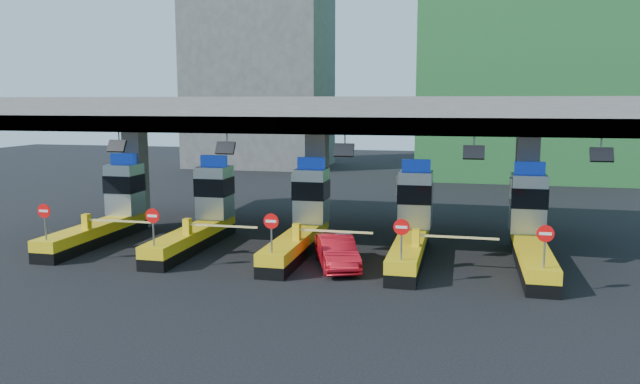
# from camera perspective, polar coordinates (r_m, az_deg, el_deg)

# --- Properties ---
(ground) EXTENTS (120.00, 120.00, 0.00)m
(ground) POSITION_cam_1_polar(r_m,az_deg,el_deg) (28.87, -1.65, -5.36)
(ground) COLOR black
(ground) RESTS_ON ground
(toll_canopy) EXTENTS (28.00, 12.09, 7.00)m
(toll_canopy) POSITION_cam_1_polar(r_m,az_deg,el_deg) (30.84, -0.33, 7.03)
(toll_canopy) COLOR slate
(toll_canopy) RESTS_ON ground
(toll_lane_far_left) EXTENTS (4.43, 8.00, 4.16)m
(toll_lane_far_left) POSITION_cam_1_polar(r_m,az_deg,el_deg) (32.78, -18.69, -1.66)
(toll_lane_far_left) COLOR black
(toll_lane_far_left) RESTS_ON ground
(toll_lane_left) EXTENTS (4.43, 8.00, 4.16)m
(toll_lane_left) POSITION_cam_1_polar(r_m,az_deg,el_deg) (30.46, -10.66, -2.09)
(toll_lane_left) COLOR black
(toll_lane_left) RESTS_ON ground
(toll_lane_center) EXTENTS (4.43, 8.00, 4.16)m
(toll_lane_center) POSITION_cam_1_polar(r_m,az_deg,el_deg) (28.83, -1.52, -2.54)
(toll_lane_center) COLOR black
(toll_lane_center) RESTS_ON ground
(toll_lane_right) EXTENTS (4.43, 8.00, 4.16)m
(toll_lane_right) POSITION_cam_1_polar(r_m,az_deg,el_deg) (28.01, 8.44, -2.95)
(toll_lane_right) COLOR black
(toll_lane_right) RESTS_ON ground
(toll_lane_far_right) EXTENTS (4.43, 8.00, 4.16)m
(toll_lane_far_right) POSITION_cam_1_polar(r_m,az_deg,el_deg) (28.07, 18.68, -3.28)
(toll_lane_far_right) COLOR black
(toll_lane_far_right) RESTS_ON ground
(bg_building_scaffold) EXTENTS (18.00, 12.00, 28.00)m
(bg_building_scaffold) POSITION_cam_1_polar(r_m,az_deg,el_deg) (59.75, 18.29, 14.80)
(bg_building_scaffold) COLOR #1E5926
(bg_building_scaffold) RESTS_ON ground
(bg_building_concrete) EXTENTS (14.00, 10.00, 18.00)m
(bg_building_concrete) POSITION_cam_1_polar(r_m,az_deg,el_deg) (66.61, -5.50, 10.14)
(bg_building_concrete) COLOR #4C4C49
(bg_building_concrete) RESTS_ON ground
(red_car) EXTENTS (2.73, 4.26, 1.33)m
(red_car) POSITION_cam_1_polar(r_m,az_deg,el_deg) (25.80, 1.54, -5.50)
(red_car) COLOR red
(red_car) RESTS_ON ground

